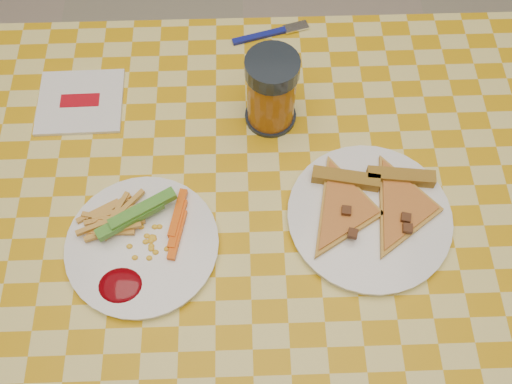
# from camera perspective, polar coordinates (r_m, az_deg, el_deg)

# --- Properties ---
(ground) EXTENTS (8.00, 8.00, 0.00)m
(ground) POSITION_cam_1_polar(r_m,az_deg,el_deg) (1.59, -0.37, -15.20)
(ground) COLOR beige
(ground) RESTS_ON ground
(table) EXTENTS (1.28, 0.88, 0.76)m
(table) POSITION_cam_1_polar(r_m,az_deg,el_deg) (0.93, -0.61, -5.87)
(table) COLOR silver
(table) RESTS_ON ground
(plate_left) EXTENTS (0.23, 0.23, 0.01)m
(plate_left) POSITION_cam_1_polar(r_m,az_deg,el_deg) (0.87, -11.26, -5.31)
(plate_left) COLOR white
(plate_left) RESTS_ON table
(plate_right) EXTENTS (0.29, 0.29, 0.01)m
(plate_right) POSITION_cam_1_polar(r_m,az_deg,el_deg) (0.89, 11.22, -2.51)
(plate_right) COLOR white
(plate_right) RESTS_ON table
(fries_veggies) EXTENTS (0.19, 0.18, 0.04)m
(fries_veggies) POSITION_cam_1_polar(r_m,az_deg,el_deg) (0.86, -11.95, -3.90)
(fries_veggies) COLOR gold
(fries_veggies) RESTS_ON plate_left
(pizza_slices) EXTENTS (0.25, 0.22, 0.02)m
(pizza_slices) POSITION_cam_1_polar(r_m,az_deg,el_deg) (0.88, 11.51, -1.20)
(pizza_slices) COLOR gold
(pizza_slices) RESTS_ON plate_right
(drink_glass) EXTENTS (0.09, 0.09, 0.14)m
(drink_glass) POSITION_cam_1_polar(r_m,az_deg,el_deg) (0.92, 1.55, 10.00)
(drink_glass) COLOR black
(drink_glass) RESTS_ON table
(napkin) EXTENTS (0.15, 0.13, 0.01)m
(napkin) POSITION_cam_1_polar(r_m,az_deg,el_deg) (1.03, -17.15, 8.63)
(napkin) COLOR white
(napkin) RESTS_ON table
(fork) EXTENTS (0.14, 0.06, 0.01)m
(fork) POSITION_cam_1_polar(r_m,az_deg,el_deg) (1.09, 1.57, 15.62)
(fork) COLOR navy
(fork) RESTS_ON table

